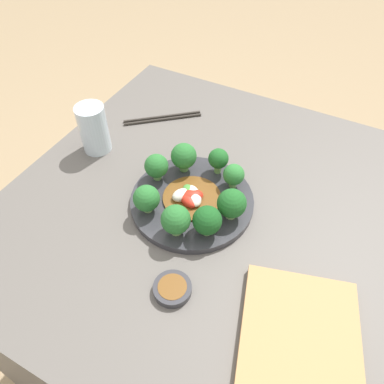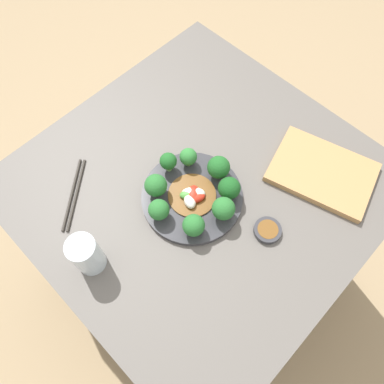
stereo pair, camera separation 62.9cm
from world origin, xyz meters
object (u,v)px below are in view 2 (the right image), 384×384
(broccoli_north, at_px, (219,167))
(broccoli_west, at_px, (168,161))
(stirfry_center, at_px, (192,195))
(drinking_glass, at_px, (87,255))
(broccoli_northwest, at_px, (188,157))
(broccoli_southwest, at_px, (156,186))
(plate, at_px, (192,197))
(broccoli_northeast, at_px, (229,188))
(cutting_board, at_px, (322,172))
(broccoli_southeast, at_px, (194,225))
(chopsticks, at_px, (74,194))
(broccoli_south, at_px, (160,211))
(sauce_dish, at_px, (267,230))
(broccoli_east, at_px, (223,209))

(broccoli_north, relative_size, broccoli_west, 1.10)
(stirfry_center, distance_m, drinking_glass, 0.29)
(broccoli_northwest, bearing_deg, broccoli_southwest, -88.16)
(plate, bearing_deg, broccoli_northeast, 45.88)
(broccoli_west, height_order, cutting_board, broccoli_west)
(broccoli_north, distance_m, broccoli_southeast, 0.17)
(plate, height_order, broccoli_west, broccoli_west)
(broccoli_northeast, bearing_deg, drinking_glass, -107.96)
(drinking_glass, xyz_separation_m, chopsticks, (-0.18, 0.08, -0.06))
(stirfry_center, bearing_deg, broccoli_northeast, 48.57)
(broccoli_north, height_order, stirfry_center, broccoli_north)
(plate, bearing_deg, chopsticks, -137.37)
(broccoli_north, relative_size, broccoli_south, 1.09)
(broccoli_north, xyz_separation_m, broccoli_southeast, (0.06, -0.16, -0.00))
(sauce_dish, bearing_deg, stirfry_center, -160.84)
(broccoli_northwest, relative_size, drinking_glass, 0.48)
(broccoli_northwest, height_order, broccoli_south, broccoli_south)
(broccoli_west, bearing_deg, sauce_dish, 9.93)
(broccoli_north, relative_size, broccoli_northwest, 1.19)
(broccoli_southwest, height_order, sauce_dish, broccoli_southwest)
(chopsticks, bearing_deg, drinking_glass, -24.53)
(drinking_glass, bearing_deg, cutting_board, 66.94)
(plate, height_order, cutting_board, cutting_board)
(broccoli_south, distance_m, cutting_board, 0.45)
(broccoli_southwest, distance_m, broccoli_southeast, 0.14)
(broccoli_northeast, bearing_deg, broccoli_northwest, -177.85)
(broccoli_southeast, relative_size, broccoli_east, 0.91)
(broccoli_west, height_order, broccoli_southwest, broccoli_southwest)
(broccoli_southeast, relative_size, sauce_dish, 0.91)
(broccoli_west, xyz_separation_m, drinking_glass, (0.05, -0.30, 0.01))
(broccoli_north, bearing_deg, chopsticks, -127.79)
(broccoli_northwest, xyz_separation_m, drinking_glass, (0.02, -0.35, 0.01))
(broccoli_south, xyz_separation_m, chopsticks, (-0.21, -0.11, -0.05))
(broccoli_east, xyz_separation_m, stirfry_center, (-0.09, -0.02, -0.03))
(plate, relative_size, cutting_board, 0.86)
(broccoli_north, relative_size, broccoli_northeast, 1.05)
(broccoli_south, height_order, broccoli_southeast, same)
(broccoli_south, xyz_separation_m, broccoli_southeast, (0.08, 0.03, -0.00))
(broccoli_northeast, bearing_deg, sauce_dish, -0.48)
(broccoli_north, height_order, sauce_dish, broccoli_north)
(drinking_glass, relative_size, chopsticks, 0.70)
(plate, relative_size, broccoli_south, 4.14)
(plate, distance_m, drinking_glass, 0.30)
(broccoli_west, relative_size, chopsticks, 0.36)
(broccoli_south, relative_size, sauce_dish, 0.92)
(broccoli_south, height_order, broccoli_southwest, broccoli_southwest)
(broccoli_northeast, relative_size, broccoli_east, 0.95)
(broccoli_northwest, bearing_deg, broccoli_northeast, 2.15)
(broccoli_northeast, xyz_separation_m, chopsticks, (-0.29, -0.27, -0.05))
(broccoli_southwest, bearing_deg, sauce_dish, 24.60)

